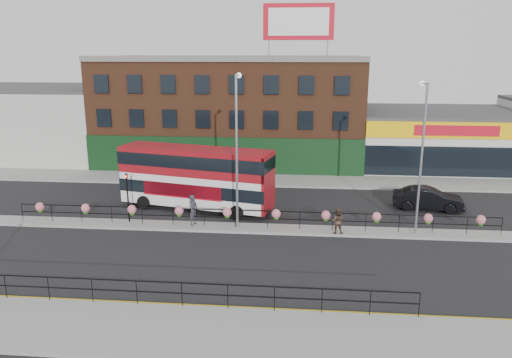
# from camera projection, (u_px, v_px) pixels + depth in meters

# --- Properties ---
(ground) EXTENTS (120.00, 120.00, 0.00)m
(ground) POSITION_uv_depth(u_px,v_px,m) (252.00, 230.00, 31.21)
(ground) COLOR black
(ground) RESTS_ON ground
(south_pavement) EXTENTS (60.00, 4.00, 0.15)m
(south_pavement) POSITION_uv_depth(u_px,v_px,m) (221.00, 334.00, 19.63)
(south_pavement) COLOR gray
(south_pavement) RESTS_ON ground
(north_pavement) EXTENTS (60.00, 4.00, 0.15)m
(north_pavement) POSITION_uv_depth(u_px,v_px,m) (266.00, 180.00, 42.75)
(north_pavement) COLOR gray
(north_pavement) RESTS_ON ground
(median) EXTENTS (60.00, 1.60, 0.15)m
(median) POSITION_uv_depth(u_px,v_px,m) (252.00, 228.00, 31.19)
(median) COLOR gray
(median) RESTS_ON ground
(yellow_line_inner) EXTENTS (60.00, 0.10, 0.01)m
(yellow_line_inner) POSITION_uv_depth(u_px,v_px,m) (229.00, 306.00, 21.86)
(yellow_line_inner) COLOR gold
(yellow_line_inner) RESTS_ON ground
(yellow_line_outer) EXTENTS (60.00, 0.10, 0.01)m
(yellow_line_outer) POSITION_uv_depth(u_px,v_px,m) (229.00, 309.00, 21.69)
(yellow_line_outer) COLOR gold
(yellow_line_outer) RESTS_ON ground
(brick_building) EXTENTS (25.00, 12.21, 10.30)m
(brick_building) POSITION_uv_depth(u_px,v_px,m) (232.00, 110.00, 49.51)
(brick_building) COLOR brown
(brick_building) RESTS_ON ground
(supermarket) EXTENTS (15.00, 12.25, 5.30)m
(supermarket) POSITION_uv_depth(u_px,v_px,m) (436.00, 138.00, 48.29)
(supermarket) COLOR silver
(supermarket) RESTS_ON ground
(warehouse_west) EXTENTS (15.50, 12.00, 7.30)m
(warehouse_west) POSITION_uv_depth(u_px,v_px,m) (39.00, 122.00, 51.73)
(warehouse_west) COLOR #B2B2AD
(warehouse_west) RESTS_ON ground
(billboard) EXTENTS (6.00, 0.29, 4.40)m
(billboard) POSITION_uv_depth(u_px,v_px,m) (299.00, 22.00, 42.11)
(billboard) COLOR #B90B1D
(billboard) RESTS_ON brick_building
(median_railing) EXTENTS (30.04, 0.56, 1.23)m
(median_railing) POSITION_uv_depth(u_px,v_px,m) (252.00, 214.00, 30.95)
(median_railing) COLOR black
(median_railing) RESTS_ON median
(south_railing) EXTENTS (20.04, 0.05, 1.12)m
(south_railing) POSITION_uv_depth(u_px,v_px,m) (182.00, 289.00, 21.41)
(south_railing) COLOR black
(south_railing) RESTS_ON south_pavement
(double_decker_bus) EXTENTS (11.11, 5.00, 4.37)m
(double_decker_bus) POSITION_uv_depth(u_px,v_px,m) (196.00, 172.00, 34.56)
(double_decker_bus) COLOR white
(double_decker_bus) RESTS_ON ground
(car) EXTENTS (2.87, 5.19, 1.57)m
(car) POSITION_uv_depth(u_px,v_px,m) (428.00, 199.00, 34.97)
(car) COLOR black
(car) RESTS_ON ground
(pedestrian_a) EXTENTS (0.99, 0.89, 1.97)m
(pedestrian_a) POSITION_uv_depth(u_px,v_px,m) (193.00, 210.00, 31.39)
(pedestrian_a) COLOR #2C2C34
(pedestrian_a) RESTS_ON median
(pedestrian_b) EXTENTS (0.80, 0.64, 1.56)m
(pedestrian_b) POSITION_uv_depth(u_px,v_px,m) (337.00, 221.00, 30.01)
(pedestrian_b) COLOR #493228
(pedestrian_b) RESTS_ON median
(lamp_column_west) EXTENTS (0.34, 1.65, 9.42)m
(lamp_column_west) POSITION_uv_depth(u_px,v_px,m) (237.00, 138.00, 30.06)
(lamp_column_west) COLOR gray
(lamp_column_west) RESTS_ON median
(lamp_column_east) EXTENTS (0.32, 1.58, 9.00)m
(lamp_column_east) POSITION_uv_depth(u_px,v_px,m) (422.00, 146.00, 29.08)
(lamp_column_east) COLOR gray
(lamp_column_east) RESTS_ON median
(traffic_light_median) EXTENTS (0.15, 0.28, 3.65)m
(traffic_light_median) POSITION_uv_depth(u_px,v_px,m) (127.00, 187.00, 31.68)
(traffic_light_median) COLOR black
(traffic_light_median) RESTS_ON median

